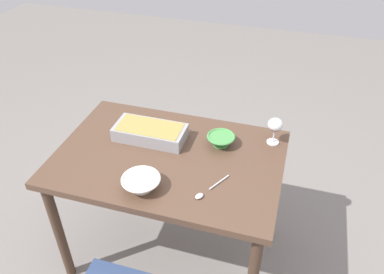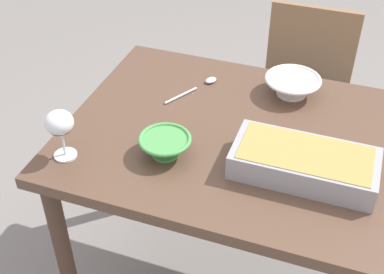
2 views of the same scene
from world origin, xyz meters
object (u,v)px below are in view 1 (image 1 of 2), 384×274
Objects in this scene: wine_glass at (275,126)px; small_bowl at (141,182)px; mixing_bowl at (221,140)px; casserole_dish at (150,132)px; serving_spoon at (206,191)px; dining_table at (169,169)px.

wine_glass is 0.83× the size of small_bowl.
wine_glass is 1.01× the size of mixing_bowl.
wine_glass is at bearing 13.15° from casserole_dish.
serving_spoon is (0.02, -0.37, -0.03)m from mixing_bowl.
wine_glass is 0.30m from mixing_bowl.
casserole_dish is 2.56× the size of mixing_bowl.
dining_table is 0.23m from casserole_dish.
serving_spoon is at bearing 11.07° from small_bowl.
mixing_bowl reaches higher than serving_spoon.
casserole_dish is 2.09× the size of small_bowl.
mixing_bowl is at bearing 7.42° from casserole_dish.
casserole_dish is at bearing -166.85° from wine_glass.
serving_spoon reaches higher than dining_table.
casserole_dish is at bearing 141.35° from serving_spoon.
small_bowl is at bearing -98.76° from dining_table.
small_bowl is 0.90× the size of serving_spoon.
small_bowl reaches higher than dining_table.
serving_spoon is (-0.25, -0.48, -0.10)m from wine_glass.
dining_table is 0.30m from small_bowl.
wine_glass reaches higher than mixing_bowl.
dining_table is 0.34m from serving_spoon.
dining_table is 0.61m from wine_glass.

